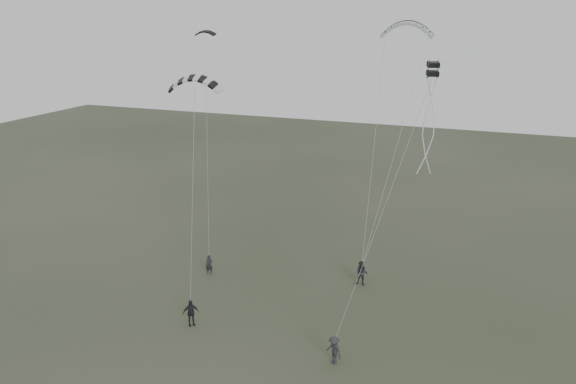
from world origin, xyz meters
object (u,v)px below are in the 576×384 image
(flyer_far, at_px, (334,350))
(kite_pale_large, at_px, (407,23))
(flyer_right, at_px, (361,273))
(kite_striped, at_px, (194,78))
(flyer_center, at_px, (191,313))
(kite_box, at_px, (433,69))
(kite_dark_small, at_px, (205,31))
(flyer_left, at_px, (209,265))

(flyer_far, bearing_deg, kite_pale_large, 118.75)
(flyer_right, height_order, kite_striped, kite_striped)
(flyer_center, xyz_separation_m, kite_box, (13.18, 3.07, 15.00))
(kite_striped, bearing_deg, flyer_center, -85.47)
(kite_dark_small, bearing_deg, flyer_right, -9.02)
(flyer_right, bearing_deg, flyer_center, -134.82)
(kite_dark_small, relative_size, kite_pale_large, 0.40)
(flyer_far, bearing_deg, kite_striped, -173.89)
(flyer_far, height_order, kite_dark_small, kite_dark_small)
(flyer_center, height_order, kite_box, kite_box)
(kite_dark_small, height_order, kite_striped, kite_dark_small)
(kite_striped, bearing_deg, flyer_far, -36.50)
(kite_striped, xyz_separation_m, kite_box, (14.40, -0.91, 1.08))
(flyer_far, bearing_deg, flyer_center, -154.50)
(flyer_left, relative_size, kite_pale_large, 0.39)
(flyer_left, xyz_separation_m, kite_dark_small, (-1.47, 3.59, 16.59))
(flyer_center, bearing_deg, kite_box, -24.99)
(kite_striped, bearing_deg, kite_pale_large, 32.84)
(flyer_center, xyz_separation_m, kite_striped, (-1.23, 3.98, 13.92))
(flyer_left, relative_size, kite_dark_small, 0.97)
(flyer_left, distance_m, kite_dark_small, 17.04)
(flyer_center, relative_size, kite_pale_large, 0.45)
(kite_box, bearing_deg, flyer_left, 145.66)
(flyer_left, relative_size, kite_box, 2.15)
(kite_box, bearing_deg, kite_dark_small, 135.89)
(flyer_far, relative_size, kite_pale_large, 0.44)
(flyer_right, distance_m, kite_box, 16.74)
(flyer_left, xyz_separation_m, kite_pale_large, (12.18, 8.34, 17.18))
(kite_striped, distance_m, kite_box, 14.47)
(flyer_left, relative_size, flyer_right, 0.81)
(flyer_far, height_order, kite_pale_large, kite_pale_large)
(flyer_left, distance_m, kite_pale_large, 22.65)
(flyer_right, xyz_separation_m, kite_pale_large, (1.17, 6.09, 17.00))
(flyer_center, bearing_deg, kite_pale_large, 19.05)
(kite_dark_small, bearing_deg, kite_pale_large, 16.30)
(flyer_right, xyz_separation_m, kite_dark_small, (-12.49, 1.35, 16.42))
(flyer_center, relative_size, kite_box, 2.49)
(flyer_right, xyz_separation_m, flyer_center, (-8.62, -9.07, -0.06))
(flyer_left, distance_m, kite_box, 22.02)
(kite_pale_large, bearing_deg, kite_box, -78.59)
(flyer_far, height_order, kite_striped, kite_striped)
(kite_dark_small, height_order, kite_box, kite_dark_small)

